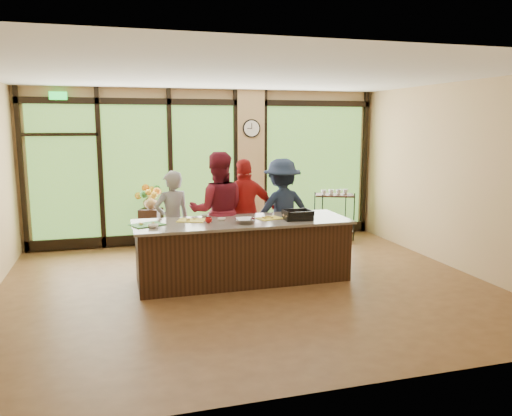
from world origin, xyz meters
TOP-DOWN VIEW (x-y plane):
  - floor at (0.00, 0.00)m, footprint 7.00×7.00m
  - ceiling at (0.00, 0.00)m, footprint 7.00×7.00m
  - back_wall at (0.00, 3.00)m, footprint 7.00×0.00m
  - right_wall at (3.50, 0.00)m, footprint 0.00×6.00m
  - window_wall at (0.16, 2.95)m, footprint 6.90×0.12m
  - island_base at (0.00, 0.30)m, footprint 3.10×1.00m
  - countertop at (0.00, 0.30)m, footprint 3.20×1.10m
  - wall_clock at (0.85, 2.87)m, footprint 0.36×0.04m
  - cook_left at (-0.95, 1.09)m, footprint 0.67×0.53m
  - cook_midleft at (-0.23, 1.00)m, footprint 1.02×0.85m
  - cook_midright at (0.27, 1.15)m, footprint 1.05×0.46m
  - cook_right at (0.90, 1.14)m, footprint 1.21×0.79m
  - roasting_pan at (0.81, 0.14)m, footprint 0.43×0.35m
  - mixing_bowl at (-0.02, 0.08)m, footprint 0.31×0.31m
  - cutting_board_left at (-1.39, 0.33)m, footprint 0.53×0.47m
  - cutting_board_center at (-0.73, 0.49)m, footprint 0.48×0.42m
  - cutting_board_right at (0.43, 0.33)m, footprint 0.43×0.37m
  - prep_bowl_near at (-1.32, 0.12)m, footprint 0.19×0.19m
  - prep_bowl_mid at (-0.30, 0.38)m, footprint 0.14×0.14m
  - prep_bowl_far at (-0.49, 0.77)m, footprint 0.15×0.15m
  - red_ramekin at (-0.52, 0.25)m, footprint 0.13×0.13m
  - flower_stand at (-1.17, 2.75)m, footprint 0.50×0.50m
  - flower_vase at (-1.17, 2.75)m, footprint 0.32×0.32m
  - bar_cart at (2.45, 2.37)m, footprint 0.86×0.69m

SIDE VIEW (x-z plane):
  - floor at x=0.00m, z-range 0.00..0.00m
  - flower_stand at x=-1.17m, z-range 0.00..0.75m
  - island_base at x=0.00m, z-range 0.00..0.88m
  - bar_cart at x=2.45m, z-range 0.10..1.14m
  - cook_left at x=-0.95m, z-range 0.00..1.62m
  - cook_right at x=0.90m, z-range 0.00..1.77m
  - cook_midright at x=0.27m, z-range 0.00..1.77m
  - flower_vase at x=-1.17m, z-range 0.75..1.04m
  - countertop at x=0.00m, z-range 0.88..0.92m
  - cutting_board_right at x=0.43m, z-range 0.92..0.93m
  - cutting_board_center at x=-0.73m, z-range 0.92..0.93m
  - cutting_board_left at x=-1.39m, z-range 0.92..0.93m
  - prep_bowl_far at x=-0.49m, z-range 0.92..0.95m
  - prep_bowl_mid at x=-0.30m, z-range 0.92..0.96m
  - prep_bowl_near at x=-1.32m, z-range 0.92..0.97m
  - cook_midleft at x=-0.23m, z-range 0.00..1.91m
  - mixing_bowl at x=-0.02m, z-range 0.92..0.99m
  - roasting_pan at x=0.81m, z-range 0.92..0.99m
  - red_ramekin at x=-0.52m, z-range 0.92..1.00m
  - window_wall at x=0.16m, z-range -0.11..2.89m
  - back_wall at x=0.00m, z-range -2.00..5.00m
  - right_wall at x=3.50m, z-range -1.50..4.50m
  - wall_clock at x=0.85m, z-range 2.07..2.43m
  - ceiling at x=0.00m, z-range 3.00..3.00m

